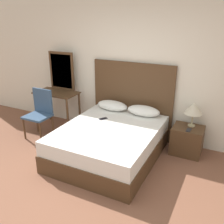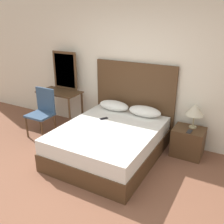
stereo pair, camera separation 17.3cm
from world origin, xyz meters
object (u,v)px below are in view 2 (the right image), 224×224
table_lamp (195,110)px  chair (43,109)px  bed (109,142)px  vanity_desk (60,98)px  phone_on_nightstand (189,131)px  nightstand (188,142)px  phone_on_bed (104,118)px

table_lamp → chair: bearing=-166.0°
bed → vanity_desk: (-1.59, 0.63, 0.37)m
phone_on_nightstand → vanity_desk: 2.79m
bed → nightstand: size_ratio=3.68×
phone_on_nightstand → chair: (-2.80, -0.50, 0.04)m
phone_on_bed → table_lamp: (1.48, 0.53, 0.27)m
bed → nightstand: 1.38m
table_lamp → phone_on_nightstand: size_ratio=2.77×
phone_on_bed → nightstand: 1.54m
phone_on_bed → table_lamp: table_lamp is taller
nightstand → chair: size_ratio=0.54×
bed → phone_on_nightstand: (1.20, 0.61, 0.23)m
phone_on_bed → nightstand: size_ratio=0.31×
phone_on_bed → phone_on_nightstand: phone_on_bed is taller
phone_on_bed → chair: size_ratio=0.17×
bed → chair: bearing=176.0°
nightstand → table_lamp: table_lamp is taller
phone_on_bed → phone_on_nightstand: (1.47, 0.32, -0.05)m
nightstand → bed: bearing=-148.3°
chair → phone_on_bed: bearing=7.5°
bed → vanity_desk: vanity_desk is taller
nightstand → vanity_desk: size_ratio=0.57×
nightstand → phone_on_nightstand: 0.28m
phone_on_bed → chair: (-1.33, -0.17, -0.01)m
bed → phone_on_bed: phone_on_bed is taller
bed → phone_on_bed: bearing=133.7°
phone_on_bed → table_lamp: size_ratio=0.39×
table_lamp → phone_on_nightstand: table_lamp is taller
bed → phone_on_nightstand: 1.36m
nightstand → phone_on_nightstand: (0.02, -0.11, 0.25)m
bed → nightstand: (1.17, 0.72, -0.02)m
table_lamp → phone_on_nightstand: 0.38m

